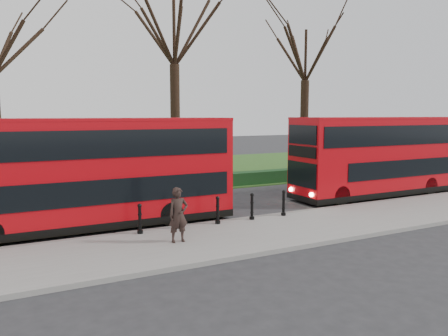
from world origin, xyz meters
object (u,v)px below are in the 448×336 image
bollard_row (218,211)px  bus_rear (382,156)px  pedestrian (178,215)px  bus_lead (97,173)px

bollard_row → bus_rear: bearing=10.8°
bollard_row → pedestrian: bearing=-144.7°
pedestrian → bus_rear: bearing=15.7°
bus_lead → bus_rear: size_ratio=1.00×
bollard_row → pedestrian: pedestrian is taller
bus_lead → pedestrian: size_ratio=5.80×
bollard_row → bus_rear: 10.84m
bus_lead → bus_rear: bearing=-0.3°
bollard_row → bus_lead: (-4.01, 2.08, 1.42)m
bus_rear → pedestrian: size_ratio=5.80×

